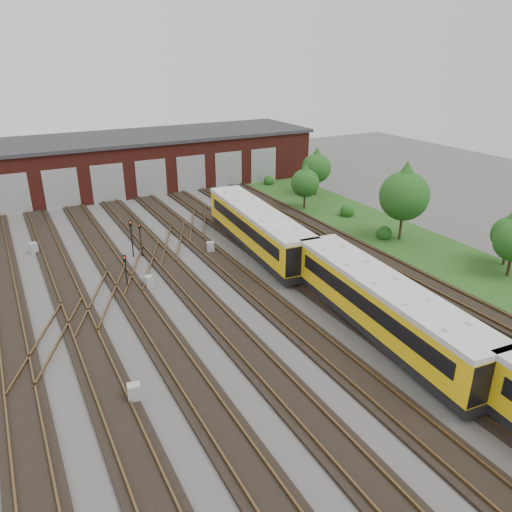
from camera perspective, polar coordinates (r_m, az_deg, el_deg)
name	(u,v)px	position (r m, az deg, el deg)	size (l,w,h in m)	color
ground	(274,339)	(30.68, 2.03, -9.49)	(120.00, 120.00, 0.00)	#454440
track_network	(266,334)	(30.98, 1.21, -8.89)	(30.40, 70.00, 0.33)	black
maintenance_shed	(112,163)	(65.08, -16.09, 10.17)	(51.00, 12.50, 6.35)	#571C15
grass_verge	(396,237)	(48.47, 15.73, 2.14)	(8.00, 55.00, 0.05)	#224918
metro_train	(384,306)	(30.93, 14.41, -5.58)	(4.26, 48.51, 3.37)	black
signal_mast_0	(126,267)	(37.13, -14.69, -1.26)	(0.26, 0.25, 2.67)	black
signal_mast_1	(131,234)	(42.71, -14.06, 2.51)	(0.29, 0.28, 3.25)	black
signal_mast_2	(140,236)	(42.70, -13.09, 2.28)	(0.26, 0.25, 2.94)	black
signal_mast_3	(238,207)	(47.87, -2.09, 5.67)	(0.31, 0.30, 3.67)	black
relay_cabinet_0	(134,393)	(26.31, -13.73, -15.00)	(0.63, 0.52, 1.05)	#9DA0A2
relay_cabinet_1	(34,248)	(46.75, -24.06, 0.82)	(0.59, 0.49, 0.98)	#9DA0A2
relay_cabinet_2	(149,282)	(37.48, -12.17, -2.90)	(0.56, 0.47, 0.93)	#9DA0A2
relay_cabinet_3	(210,248)	(42.98, -5.23, 0.97)	(0.60, 0.50, 1.00)	#9DA0A2
relay_cabinet_4	(244,215)	(51.55, -1.40, 4.70)	(0.51, 0.43, 0.85)	#9DA0A2
tree_0	(305,180)	(54.44, 5.65, 8.67)	(3.05, 3.05, 5.06)	black
tree_1	(316,165)	(59.90, 6.92, 10.32)	(3.46, 3.46, 5.73)	black
tree_2	(405,190)	(46.45, 16.65, 7.23)	(4.41, 4.41, 7.32)	black
tree_4	(510,230)	(44.34, 27.03, 2.63)	(2.81, 2.81, 4.65)	black
bush_0	(384,231)	(47.50, 14.45, 2.74)	(1.42, 1.42, 1.42)	#1D4B15
bush_1	(347,209)	(53.24, 10.40, 5.27)	(1.47, 1.47, 1.47)	#1D4B15
bush_2	(269,179)	(65.11, 1.50, 8.77)	(1.36, 1.36, 1.36)	#1D4B15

